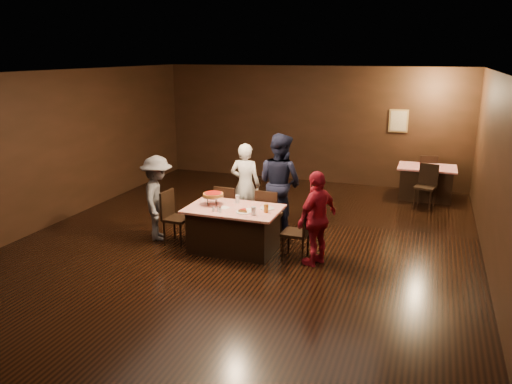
{
  "coord_description": "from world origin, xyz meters",
  "views": [
    {
      "loc": [
        3.0,
        -7.77,
        3.32
      ],
      "look_at": [
        0.23,
        0.04,
        1.0
      ],
      "focal_mm": 35.0,
      "sensor_mm": 36.0,
      "label": 1
    }
  ],
  "objects_px": {
    "pizza_stand": "(213,195)",
    "glass_back": "(237,199)",
    "chair_far_right": "(269,214)",
    "diner_white_jacket": "(245,185)",
    "main_table": "(234,229)",
    "chair_end_right": "(296,232)",
    "chair_back_near": "(425,186)",
    "glass_amber": "(266,208)",
    "chair_back_far": "(427,173)",
    "glass_front_right": "(253,211)",
    "plate_empty": "(267,208)",
    "chair_end_left": "(177,217)",
    "chair_far_left": "(229,209)",
    "diner_grey_knit": "(158,198)",
    "diner_red_shirt": "(317,218)",
    "diner_navy_hoodie": "(280,183)",
    "back_table": "(426,183)"
  },
  "relations": [
    {
      "from": "pizza_stand",
      "to": "glass_back",
      "type": "relative_size",
      "value": 2.71
    },
    {
      "from": "chair_far_right",
      "to": "diner_white_jacket",
      "type": "relative_size",
      "value": 0.58
    },
    {
      "from": "diner_white_jacket",
      "to": "main_table",
      "type": "bearing_deg",
      "value": 99.93
    },
    {
      "from": "main_table",
      "to": "chair_end_right",
      "type": "height_order",
      "value": "chair_end_right"
    },
    {
      "from": "chair_back_near",
      "to": "glass_amber",
      "type": "bearing_deg",
      "value": -108.4
    },
    {
      "from": "chair_back_far",
      "to": "glass_front_right",
      "type": "bearing_deg",
      "value": 57.15
    },
    {
      "from": "plate_empty",
      "to": "diner_white_jacket",
      "type": "bearing_deg",
      "value": 125.79
    },
    {
      "from": "chair_end_left",
      "to": "main_table",
      "type": "bearing_deg",
      "value": -86.55
    },
    {
      "from": "chair_back_near",
      "to": "pizza_stand",
      "type": "distance_m",
      "value": 5.08
    },
    {
      "from": "chair_end_right",
      "to": "chair_far_left",
      "type": "bearing_deg",
      "value": -115.08
    },
    {
      "from": "chair_far_left",
      "to": "pizza_stand",
      "type": "height_order",
      "value": "pizza_stand"
    },
    {
      "from": "chair_back_far",
      "to": "diner_grey_knit",
      "type": "bearing_deg",
      "value": 40.85
    },
    {
      "from": "chair_far_right",
      "to": "diner_red_shirt",
      "type": "xyz_separation_m",
      "value": [
        1.07,
        -0.84,
        0.3
      ]
    },
    {
      "from": "diner_navy_hoodie",
      "to": "diner_grey_knit",
      "type": "relative_size",
      "value": 1.22
    },
    {
      "from": "back_table",
      "to": "plate_empty",
      "type": "relative_size",
      "value": 5.2
    },
    {
      "from": "chair_end_right",
      "to": "chair_back_near",
      "type": "height_order",
      "value": "same"
    },
    {
      "from": "glass_back",
      "to": "chair_back_far",
      "type": "bearing_deg",
      "value": 56.99
    },
    {
      "from": "chair_back_far",
      "to": "diner_red_shirt",
      "type": "height_order",
      "value": "diner_red_shirt"
    },
    {
      "from": "chair_far_right",
      "to": "diner_red_shirt",
      "type": "bearing_deg",
      "value": 142.8
    },
    {
      "from": "main_table",
      "to": "chair_back_far",
      "type": "bearing_deg",
      "value": 58.99
    },
    {
      "from": "chair_far_left",
      "to": "chair_end_left",
      "type": "xyz_separation_m",
      "value": [
        -0.7,
        -0.75,
        0.0
      ]
    },
    {
      "from": "diner_red_shirt",
      "to": "glass_back",
      "type": "height_order",
      "value": "diner_red_shirt"
    },
    {
      "from": "chair_far_right",
      "to": "glass_back",
      "type": "height_order",
      "value": "chair_far_right"
    },
    {
      "from": "main_table",
      "to": "diner_red_shirt",
      "type": "height_order",
      "value": "diner_red_shirt"
    },
    {
      "from": "chair_far_right",
      "to": "diner_grey_knit",
      "type": "bearing_deg",
      "value": 20.73
    },
    {
      "from": "plate_empty",
      "to": "glass_back",
      "type": "bearing_deg",
      "value": 165.96
    },
    {
      "from": "back_table",
      "to": "diner_grey_knit",
      "type": "distance_m",
      "value": 6.34
    },
    {
      "from": "chair_back_near",
      "to": "chair_back_far",
      "type": "bearing_deg",
      "value": 104.26
    },
    {
      "from": "chair_far_left",
      "to": "chair_back_near",
      "type": "bearing_deg",
      "value": -136.19
    },
    {
      "from": "chair_end_right",
      "to": "glass_amber",
      "type": "relative_size",
      "value": 6.79
    },
    {
      "from": "diner_grey_knit",
      "to": "diner_white_jacket",
      "type": "bearing_deg",
      "value": -66.03
    },
    {
      "from": "chair_back_near",
      "to": "glass_front_right",
      "type": "xyz_separation_m",
      "value": [
        -2.59,
        -4.01,
        0.37
      ]
    },
    {
      "from": "chair_far_left",
      "to": "chair_end_left",
      "type": "bearing_deg",
      "value": 49.62
    },
    {
      "from": "diner_white_jacket",
      "to": "diner_grey_knit",
      "type": "xyz_separation_m",
      "value": [
        -1.23,
        -1.24,
        -0.05
      ]
    },
    {
      "from": "diner_grey_knit",
      "to": "glass_back",
      "type": "bearing_deg",
      "value": -101.97
    },
    {
      "from": "diner_grey_knit",
      "to": "pizza_stand",
      "type": "relative_size",
      "value": 4.09
    },
    {
      "from": "glass_front_right",
      "to": "chair_far_right",
      "type": "bearing_deg",
      "value": 92.86
    },
    {
      "from": "diner_grey_knit",
      "to": "glass_back",
      "type": "xyz_separation_m",
      "value": [
        1.46,
        0.24,
        0.06
      ]
    },
    {
      "from": "main_table",
      "to": "diner_red_shirt",
      "type": "bearing_deg",
      "value": -3.37
    },
    {
      "from": "main_table",
      "to": "chair_back_far",
      "type": "xyz_separation_m",
      "value": [
        3.04,
        5.06,
        0.09
      ]
    },
    {
      "from": "diner_navy_hoodie",
      "to": "glass_back",
      "type": "height_order",
      "value": "diner_navy_hoodie"
    },
    {
      "from": "chair_end_right",
      "to": "glass_back",
      "type": "xyz_separation_m",
      "value": [
        -1.15,
        0.3,
        0.37
      ]
    },
    {
      "from": "chair_far_left",
      "to": "chair_end_right",
      "type": "height_order",
      "value": "same"
    },
    {
      "from": "back_table",
      "to": "chair_back_far",
      "type": "height_order",
      "value": "chair_back_far"
    },
    {
      "from": "chair_end_left",
      "to": "chair_back_far",
      "type": "bearing_deg",
      "value": -35.85
    },
    {
      "from": "main_table",
      "to": "diner_navy_hoodie",
      "type": "distance_m",
      "value": 1.43
    },
    {
      "from": "chair_back_far",
      "to": "main_table",
      "type": "bearing_deg",
      "value": 52.15
    },
    {
      "from": "back_table",
      "to": "chair_back_near",
      "type": "bearing_deg",
      "value": -90.0
    },
    {
      "from": "diner_navy_hoodie",
      "to": "plate_empty",
      "type": "height_order",
      "value": "diner_navy_hoodie"
    },
    {
      "from": "back_table",
      "to": "chair_far_right",
      "type": "height_order",
      "value": "chair_far_right"
    }
  ]
}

